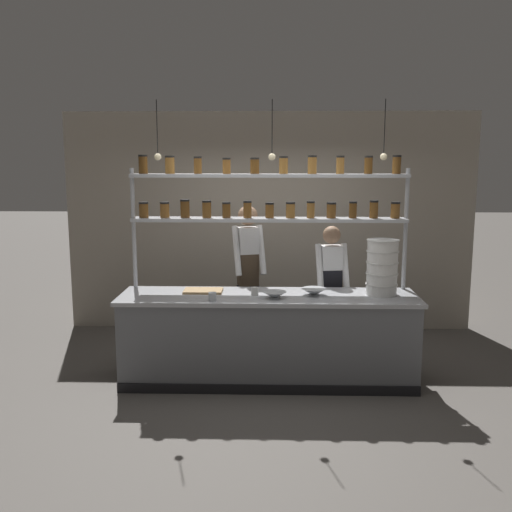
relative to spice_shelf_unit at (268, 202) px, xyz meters
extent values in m
plane|color=#5B5651|center=(0.01, -0.33, -1.85)|extent=(40.00, 40.00, 0.00)
cube|color=#9E9384|center=(0.01, 1.65, -0.39)|extent=(5.45, 0.12, 2.92)
cube|color=slate|center=(0.01, -0.33, -1.41)|extent=(2.99, 0.72, 0.88)
cube|color=#ADAFB5|center=(0.01, -0.33, -0.95)|extent=(3.05, 0.76, 0.04)
cube|color=black|center=(0.01, -0.70, -1.80)|extent=(2.99, 0.03, 0.10)
cylinder|color=#ADAFB5|center=(-1.43, 0.00, -0.75)|extent=(0.04, 0.04, 2.20)
cylinder|color=#ADAFB5|center=(1.46, 0.00, -0.75)|extent=(0.04, 0.04, 2.20)
cube|color=#ADAFB5|center=(0.01, 0.00, -0.19)|extent=(2.89, 0.28, 0.04)
cylinder|color=brown|center=(-1.32, 0.00, -0.10)|extent=(0.10, 0.10, 0.15)
cylinder|color=black|center=(-1.32, 0.00, -0.02)|extent=(0.10, 0.10, 0.02)
cylinder|color=brown|center=(-1.09, 0.00, -0.10)|extent=(0.10, 0.10, 0.15)
cylinder|color=black|center=(-1.09, 0.00, -0.02)|extent=(0.10, 0.10, 0.02)
cylinder|color=#513314|center=(-0.88, 0.00, -0.09)|extent=(0.10, 0.10, 0.17)
cylinder|color=black|center=(-0.88, 0.00, 0.01)|extent=(0.10, 0.10, 0.02)
cylinder|color=brown|center=(-0.65, 0.00, -0.09)|extent=(0.10, 0.10, 0.16)
cylinder|color=black|center=(-0.65, 0.00, 0.00)|extent=(0.10, 0.10, 0.02)
cylinder|color=#513314|center=(-0.44, 0.00, -0.10)|extent=(0.09, 0.09, 0.15)
cylinder|color=black|center=(-0.44, 0.00, -0.02)|extent=(0.09, 0.09, 0.02)
cylinder|color=brown|center=(-0.21, 0.00, -0.09)|extent=(0.09, 0.09, 0.16)
cylinder|color=black|center=(-0.21, 0.00, 0.00)|extent=(0.09, 0.09, 0.02)
cylinder|color=brown|center=(0.02, 0.00, -0.10)|extent=(0.09, 0.09, 0.14)
cylinder|color=black|center=(0.02, 0.00, -0.02)|extent=(0.09, 0.09, 0.02)
cylinder|color=brown|center=(0.24, 0.00, -0.10)|extent=(0.10, 0.10, 0.15)
cylinder|color=black|center=(0.24, 0.00, -0.02)|extent=(0.10, 0.10, 0.02)
cylinder|color=brown|center=(0.45, 0.00, -0.09)|extent=(0.08, 0.08, 0.16)
cylinder|color=black|center=(0.45, 0.00, 0.00)|extent=(0.08, 0.08, 0.02)
cylinder|color=brown|center=(0.67, 0.00, -0.10)|extent=(0.10, 0.10, 0.15)
cylinder|color=black|center=(0.67, 0.00, -0.02)|extent=(0.10, 0.10, 0.02)
cylinder|color=#513314|center=(0.90, 0.00, -0.09)|extent=(0.08, 0.08, 0.16)
cylinder|color=black|center=(0.90, 0.00, -0.01)|extent=(0.08, 0.08, 0.02)
cylinder|color=brown|center=(1.12, 0.00, -0.09)|extent=(0.09, 0.09, 0.17)
cylinder|color=black|center=(1.12, 0.00, 0.00)|extent=(0.09, 0.09, 0.02)
cylinder|color=brown|center=(1.34, 0.00, -0.10)|extent=(0.10, 0.10, 0.15)
cylinder|color=black|center=(1.34, 0.00, -0.01)|extent=(0.10, 0.10, 0.02)
cube|color=#ADAFB5|center=(0.01, 0.00, 0.27)|extent=(2.89, 0.28, 0.04)
cylinder|color=#513314|center=(-1.31, 0.00, 0.38)|extent=(0.09, 0.09, 0.18)
cylinder|color=black|center=(-1.31, 0.00, 0.48)|extent=(0.10, 0.10, 0.02)
cylinder|color=brown|center=(-1.03, 0.00, 0.37)|extent=(0.10, 0.10, 0.17)
cylinder|color=black|center=(-1.03, 0.00, 0.47)|extent=(0.10, 0.10, 0.02)
cylinder|color=brown|center=(-0.73, 0.00, 0.37)|extent=(0.08, 0.08, 0.16)
cylinder|color=black|center=(-0.73, 0.00, 0.46)|extent=(0.08, 0.08, 0.02)
cylinder|color=brown|center=(-0.43, 0.00, 0.36)|extent=(0.09, 0.09, 0.15)
cylinder|color=black|center=(-0.43, 0.00, 0.44)|extent=(0.09, 0.09, 0.02)
cylinder|color=#513314|center=(-0.14, 0.00, 0.36)|extent=(0.09, 0.09, 0.15)
cylinder|color=black|center=(-0.14, 0.00, 0.45)|extent=(0.10, 0.10, 0.02)
cylinder|color=brown|center=(0.16, 0.00, 0.37)|extent=(0.09, 0.09, 0.16)
cylinder|color=black|center=(0.16, 0.00, 0.46)|extent=(0.09, 0.09, 0.02)
cylinder|color=brown|center=(0.46, 0.00, 0.37)|extent=(0.09, 0.09, 0.17)
cylinder|color=black|center=(0.46, 0.00, 0.47)|extent=(0.10, 0.10, 0.02)
cylinder|color=brown|center=(0.75, 0.00, 0.37)|extent=(0.08, 0.08, 0.17)
cylinder|color=black|center=(0.75, 0.00, 0.47)|extent=(0.09, 0.09, 0.02)
cylinder|color=#513314|center=(1.05, 0.00, 0.37)|extent=(0.09, 0.09, 0.17)
cylinder|color=black|center=(1.05, 0.00, 0.47)|extent=(0.09, 0.09, 0.02)
cylinder|color=brown|center=(1.34, 0.00, 0.38)|extent=(0.09, 0.09, 0.17)
cylinder|color=black|center=(1.34, 0.00, 0.47)|extent=(0.09, 0.09, 0.02)
cylinder|color=black|center=(-0.30, 0.41, -1.42)|extent=(0.11, 0.11, 0.85)
cylinder|color=black|center=(-0.15, 0.46, -1.42)|extent=(0.11, 0.11, 0.85)
cube|color=#473828|center=(-0.23, 0.43, -0.81)|extent=(0.26, 0.23, 0.37)
cube|color=white|center=(-0.23, 0.43, -0.48)|extent=(0.26, 0.24, 0.30)
sphere|color=#A37A5B|center=(-0.23, 0.43, -0.19)|extent=(0.23, 0.23, 0.23)
cylinder|color=white|center=(-0.35, 0.33, -0.58)|extent=(0.14, 0.27, 0.56)
cylinder|color=white|center=(-0.07, 0.42, -0.58)|extent=(0.14, 0.27, 0.56)
cylinder|color=black|center=(0.63, 0.25, -1.48)|extent=(0.11, 0.11, 0.75)
cylinder|color=black|center=(0.79, 0.27, -1.48)|extent=(0.11, 0.11, 0.75)
cube|color=black|center=(0.71, 0.26, -0.93)|extent=(0.24, 0.20, 0.33)
cube|color=white|center=(0.71, 0.26, -0.64)|extent=(0.24, 0.21, 0.27)
sphere|color=#A37A5B|center=(0.71, 0.26, -0.39)|extent=(0.20, 0.20, 0.20)
cylinder|color=white|center=(0.57, 0.18, -0.73)|extent=(0.10, 0.24, 0.50)
cylinder|color=white|center=(0.86, 0.22, -0.73)|extent=(0.10, 0.24, 0.50)
cylinder|color=white|center=(1.17, -0.28, -0.88)|extent=(0.31, 0.31, 0.10)
cylinder|color=silver|center=(1.17, -0.28, -0.82)|extent=(0.33, 0.33, 0.01)
cylinder|color=white|center=(1.17, -0.28, -0.77)|extent=(0.31, 0.31, 0.10)
cylinder|color=silver|center=(1.17, -0.28, -0.71)|extent=(0.33, 0.33, 0.01)
cylinder|color=white|center=(1.17, -0.28, -0.65)|extent=(0.31, 0.31, 0.10)
cylinder|color=silver|center=(1.17, -0.28, -0.60)|extent=(0.33, 0.33, 0.01)
cylinder|color=white|center=(1.17, -0.28, -0.54)|extent=(0.31, 0.31, 0.10)
cylinder|color=silver|center=(1.17, -0.28, -0.48)|extent=(0.33, 0.33, 0.01)
cylinder|color=white|center=(1.17, -0.28, -0.43)|extent=(0.31, 0.31, 0.10)
cylinder|color=silver|center=(1.17, -0.28, -0.37)|extent=(0.33, 0.33, 0.01)
cube|color=#A88456|center=(-0.67, -0.21, -0.92)|extent=(0.40, 0.26, 0.02)
cylinder|color=#B2B7BC|center=(0.48, -0.33, -0.93)|extent=(0.12, 0.12, 0.01)
cone|color=#B2B7BC|center=(0.48, -0.33, -0.90)|extent=(0.26, 0.26, 0.07)
cylinder|color=#B2B7BC|center=(0.07, -0.46, -0.93)|extent=(0.11, 0.11, 0.01)
cone|color=#B2B7BC|center=(0.07, -0.46, -0.90)|extent=(0.24, 0.24, 0.07)
cylinder|color=#B2B7BC|center=(-0.53, -0.59, -0.89)|extent=(0.08, 0.08, 0.08)
cylinder|color=silver|center=(-0.13, -0.36, -0.89)|extent=(0.08, 0.08, 0.08)
cylinder|color=black|center=(-1.09, -0.33, 0.74)|extent=(0.01, 0.01, 0.55)
sphere|color=#F9E5B2|center=(-1.09, -0.33, 0.46)|extent=(0.07, 0.07, 0.07)
cylinder|color=black|center=(0.04, -0.33, 0.74)|extent=(0.01, 0.01, 0.55)
sphere|color=#F9E5B2|center=(0.04, -0.33, 0.46)|extent=(0.07, 0.07, 0.07)
cylinder|color=black|center=(1.14, -0.33, 0.74)|extent=(0.01, 0.01, 0.55)
sphere|color=#F9E5B2|center=(1.14, -0.33, 0.46)|extent=(0.07, 0.07, 0.07)
camera|label=1|loc=(0.04, -6.01, 0.42)|focal=40.00mm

